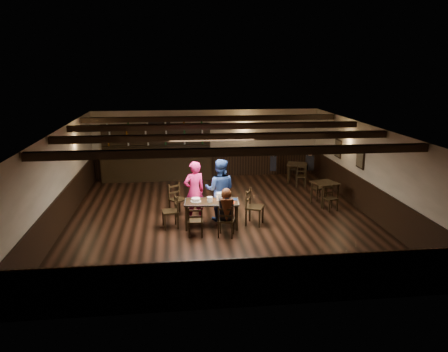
{
  "coord_description": "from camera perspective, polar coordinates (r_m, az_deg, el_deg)",
  "views": [
    {
      "loc": [
        -1.31,
        -12.28,
        4.47
      ],
      "look_at": [
        0.13,
        0.2,
        1.23
      ],
      "focal_mm": 35.0,
      "sensor_mm": 36.0,
      "label": 1
    }
  ],
  "objects": [
    {
      "name": "salt_shaker",
      "position": [
        12.13,
        0.21,
        -3.17
      ],
      "size": [
        0.03,
        0.03,
        0.08
      ],
      "primitive_type": "cylinder",
      "color": "silver",
      "rests_on": "dining_table"
    },
    {
      "name": "chair_end_right",
      "position": [
        12.44,
        3.64,
        -3.67
      ],
      "size": [
        0.62,
        0.63,
        1.03
      ],
      "color": "black",
      "rests_on": "ground"
    },
    {
      "name": "chair_near_left",
      "position": [
        11.57,
        -3.75,
        -5.66
      ],
      "size": [
        0.42,
        0.4,
        0.85
      ],
      "color": "black",
      "rests_on": "ground"
    },
    {
      "name": "cake",
      "position": [
        12.17,
        -3.7,
        -3.13
      ],
      "size": [
        0.3,
        0.3,
        0.09
      ],
      "color": "white",
      "rests_on": "dining_table"
    },
    {
      "name": "room_shell",
      "position": [
        12.68,
        -0.46,
        2.06
      ],
      "size": [
        9.02,
        10.02,
        2.71
      ],
      "color": "beige",
      "rests_on": "ground"
    },
    {
      "name": "chair_end_left",
      "position": [
        12.28,
        -6.69,
        -4.24
      ],
      "size": [
        0.49,
        0.5,
        0.94
      ],
      "color": "black",
      "rests_on": "ground"
    },
    {
      "name": "bg_patron_right",
      "position": [
        17.25,
        11.14,
        2.11
      ],
      "size": [
        0.24,
        0.39,
        0.79
      ],
      "color": "black",
      "rests_on": "ground"
    },
    {
      "name": "woman_pink",
      "position": [
        12.66,
        -3.89,
        -2.01
      ],
      "size": [
        0.76,
        0.63,
        1.77
      ],
      "primitive_type": "imported",
      "rotation": [
        0.0,
        0.0,
        3.51
      ],
      "color": "#EE306B",
      "rests_on": "ground"
    },
    {
      "name": "chair_near_right",
      "position": [
        11.51,
        0.22,
        -5.58
      ],
      "size": [
        0.51,
        0.49,
        0.9
      ],
      "color": "black",
      "rests_on": "ground"
    },
    {
      "name": "seated_person",
      "position": [
        11.45,
        0.29,
        -3.87
      ],
      "size": [
        0.37,
        0.56,
        0.9
      ],
      "color": "black",
      "rests_on": "ground"
    },
    {
      "name": "back_table_a",
      "position": [
        14.49,
        13.04,
        -1.23
      ],
      "size": [
        0.9,
        0.9,
        0.75
      ],
      "color": "black",
      "rests_on": "ground"
    },
    {
      "name": "drink_glass",
      "position": [
        12.31,
        -0.38,
        -2.83
      ],
      "size": [
        0.07,
        0.07,
        0.11
      ],
      "primitive_type": "cylinder",
      "color": "silver",
      "rests_on": "dining_table"
    },
    {
      "name": "plate_stack_b",
      "position": [
        12.21,
        -0.52,
        -2.7
      ],
      "size": [
        0.19,
        0.19,
        0.22
      ],
      "primitive_type": "cylinder",
      "color": "white",
      "rests_on": "dining_table"
    },
    {
      "name": "menu_blue",
      "position": [
        12.35,
        1.12,
        -3.04
      ],
      "size": [
        0.31,
        0.24,
        0.0
      ],
      "primitive_type": "cube",
      "rotation": [
        0.0,
        0.0,
        -0.19
      ],
      "color": "#0E1E4A",
      "rests_on": "dining_table"
    },
    {
      "name": "pepper_shaker",
      "position": [
        12.06,
        0.11,
        -3.24
      ],
      "size": [
        0.04,
        0.04,
        0.1
      ],
      "primitive_type": "cylinder",
      "color": "#A5A8AD",
      "rests_on": "dining_table"
    },
    {
      "name": "ground",
      "position": [
        13.13,
        -0.46,
        -5.43
      ],
      "size": [
        10.0,
        10.0,
        0.0
      ],
      "primitive_type": "plane",
      "color": "black",
      "rests_on": "ground"
    },
    {
      "name": "bar_counter",
      "position": [
        17.42,
        -8.74,
        1.88
      ],
      "size": [
        4.45,
        0.7,
        2.2
      ],
      "color": "black",
      "rests_on": "ground"
    },
    {
      "name": "dining_table",
      "position": [
        12.2,
        -1.63,
        -3.7
      ],
      "size": [
        1.56,
        0.88,
        0.75
      ],
      "color": "black",
      "rests_on": "ground"
    },
    {
      "name": "menu_red",
      "position": [
        12.06,
        0.6,
        -3.47
      ],
      "size": [
        0.4,
        0.33,
        0.0
      ],
      "primitive_type": "cube",
      "rotation": [
        0.0,
        0.0,
        -0.28
      ],
      "color": "maroon",
      "rests_on": "dining_table"
    },
    {
      "name": "chair_far_pushed",
      "position": [
        13.35,
        -6.26,
        -2.67
      ],
      "size": [
        0.61,
        0.6,
        0.95
      ],
      "color": "black",
      "rests_on": "ground"
    },
    {
      "name": "bg_patron_left",
      "position": [
        16.96,
        6.47,
        2.11
      ],
      "size": [
        0.32,
        0.43,
        0.8
      ],
      "color": "black",
      "rests_on": "ground"
    },
    {
      "name": "tea_light",
      "position": [
        12.31,
        -1.6,
        -3.0
      ],
      "size": [
        0.05,
        0.05,
        0.06
      ],
      "color": "#A5A8AD",
      "rests_on": "dining_table"
    },
    {
      "name": "man_blue",
      "position": [
        12.67,
        -0.53,
        -1.83
      ],
      "size": [
        1.03,
        0.89,
        1.82
      ],
      "primitive_type": "imported",
      "rotation": [
        0.0,
        0.0,
        2.89
      ],
      "color": "navy",
      "rests_on": "ground"
    },
    {
      "name": "plate_stack_a",
      "position": [
        12.1,
        -1.87,
        -3.07
      ],
      "size": [
        0.15,
        0.15,
        0.14
      ],
      "primitive_type": "cylinder",
      "color": "white",
      "rests_on": "dining_table"
    },
    {
      "name": "back_table_b",
      "position": [
        16.99,
        9.52,
        1.25
      ],
      "size": [
        0.95,
        0.95,
        0.75
      ],
      "color": "black",
      "rests_on": "ground"
    }
  ]
}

